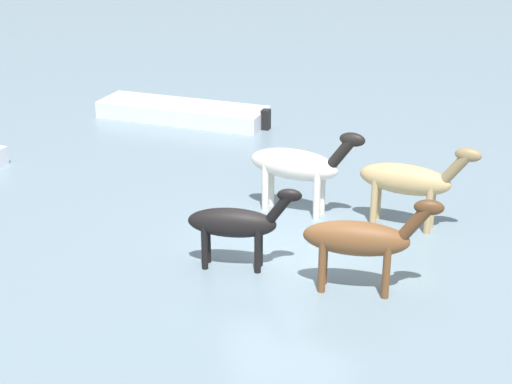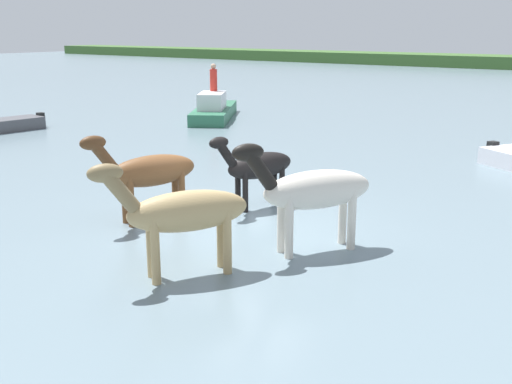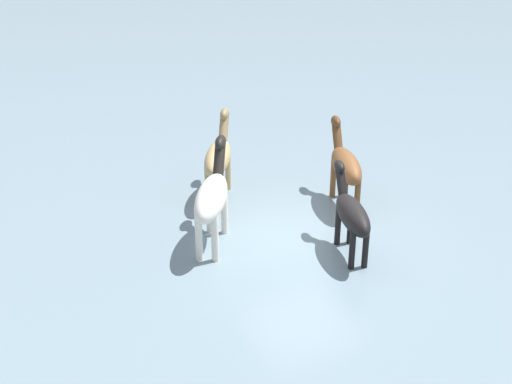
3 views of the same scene
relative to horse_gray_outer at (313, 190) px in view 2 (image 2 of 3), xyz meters
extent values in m
plane|color=slate|center=(-1.95, 0.58, -1.14)|extent=(163.90, 163.90, 0.00)
ellipsoid|color=silver|center=(0.05, 0.08, 0.01)|extent=(1.65, 2.07, 0.70)
cylinder|color=silver|center=(-0.15, -0.53, -0.56)|extent=(0.15, 0.15, 1.15)
cylinder|color=silver|center=(-0.43, -0.35, -0.56)|extent=(0.15, 0.15, 1.15)
cylinder|color=silver|center=(0.53, 0.51, -0.56)|extent=(0.15, 0.15, 1.15)
cylinder|color=silver|center=(0.25, 0.69, -0.56)|extent=(0.15, 0.15, 1.15)
cylinder|color=black|center=(-0.55, -0.84, 0.46)|extent=(0.55, 0.66, 0.76)
ellipsoid|color=black|center=(-0.67, -1.02, 0.77)|extent=(0.51, 0.61, 0.31)
ellipsoid|color=black|center=(-2.38, 1.78, -0.18)|extent=(1.00, 1.80, 0.58)
cylinder|color=black|center=(-2.40, 1.25, -0.66)|extent=(0.13, 0.13, 0.95)
cylinder|color=black|center=(-2.67, 1.33, -0.66)|extent=(0.13, 0.13, 0.95)
cylinder|color=black|center=(-2.09, 2.23, -0.66)|extent=(0.13, 0.13, 0.95)
cylinder|color=black|center=(-2.36, 2.32, -0.66)|extent=(0.13, 0.13, 0.95)
cylinder|color=black|center=(-2.65, 0.91, 0.19)|extent=(0.35, 0.56, 0.63)
ellipsoid|color=black|center=(-2.71, 0.74, 0.45)|extent=(0.33, 0.51, 0.25)
ellipsoid|color=tan|center=(-1.06, -2.11, -0.04)|extent=(1.56, 1.98, 0.67)
cylinder|color=tan|center=(-1.25, -2.69, -0.59)|extent=(0.15, 0.15, 1.09)
cylinder|color=tan|center=(-1.52, -2.52, -0.59)|extent=(0.15, 0.15, 1.09)
cylinder|color=tan|center=(-0.60, -1.69, -0.59)|extent=(0.15, 0.15, 1.09)
cylinder|color=tan|center=(-0.87, -1.52, -0.59)|extent=(0.15, 0.15, 1.09)
cylinder|color=olive|center=(-1.63, -2.99, 0.39)|extent=(0.52, 0.63, 0.73)
ellipsoid|color=olive|center=(-1.74, -3.16, 0.69)|extent=(0.49, 0.58, 0.29)
ellipsoid|color=brown|center=(-3.63, -0.31, -0.07)|extent=(1.19, 2.00, 0.65)
cylinder|color=brown|center=(-3.68, -0.90, -0.60)|extent=(0.14, 0.14, 1.06)
cylinder|color=brown|center=(-3.98, -0.79, -0.60)|extent=(0.14, 0.14, 1.06)
cylinder|color=brown|center=(-3.29, 0.18, -0.60)|extent=(0.14, 0.14, 1.06)
cylinder|color=brown|center=(-3.58, 0.29, -0.60)|extent=(0.14, 0.14, 1.06)
cylinder|color=#50311A|center=(-3.98, -1.27, 0.35)|extent=(0.41, 0.63, 0.71)
ellipsoid|color=#50311A|center=(-4.05, -1.46, 0.64)|extent=(0.39, 0.57, 0.28)
cube|color=#2D6B4C|center=(-11.96, 11.90, -0.96)|extent=(4.06, 5.31, 0.66)
cube|color=silver|center=(-11.63, 11.36, -0.28)|extent=(1.89, 2.18, 0.70)
cube|color=black|center=(-13.41, 14.25, -0.88)|extent=(0.36, 0.35, 0.71)
cube|color=black|center=(-16.29, 6.01, -0.90)|extent=(0.31, 0.27, 0.67)
cube|color=black|center=(0.55, 9.91, -0.89)|extent=(0.35, 0.36, 0.69)
cylinder|color=red|center=(-12.02, 11.97, 0.55)|extent=(0.32, 0.32, 0.95)
sphere|color=tan|center=(-12.02, 11.97, 1.14)|extent=(0.24, 0.24, 0.24)
camera|label=1|loc=(-15.62, 3.41, 5.98)|focal=53.97mm
camera|label=2|loc=(5.17, -9.02, 2.78)|focal=42.59mm
camera|label=3|loc=(4.74, 11.39, 5.69)|focal=44.88mm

